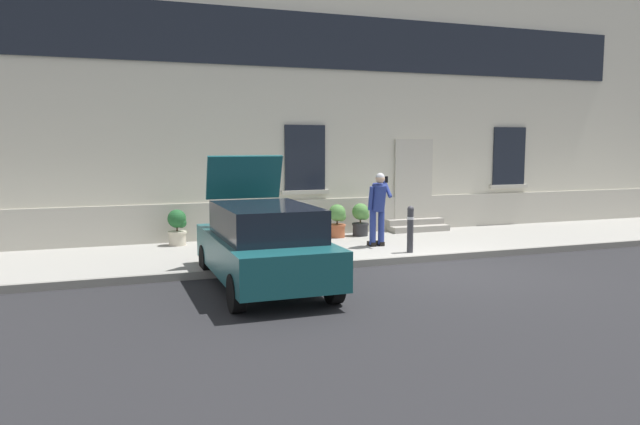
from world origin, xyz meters
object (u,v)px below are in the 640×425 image
at_px(hatchback_car_teal, 264,244).
at_px(planter_olive, 261,223).
at_px(planter_terracotta, 337,220).
at_px(bollard_near_person, 410,227).
at_px(planter_cream, 177,226).
at_px(planter_charcoal, 361,219).
at_px(person_on_phone, 378,204).

bearing_deg(hatchback_car_teal, planter_olive, 76.38).
bearing_deg(planter_terracotta, bollard_near_person, -74.78).
bearing_deg(bollard_near_person, planter_terracotta, 105.22).
distance_m(hatchback_car_teal, planter_terracotta, 5.16).
distance_m(planter_cream, planter_terracotta, 4.05).
height_order(bollard_near_person, planter_charcoal, bollard_near_person).
height_order(person_on_phone, planter_charcoal, person_on_phone).
xyz_separation_m(hatchback_car_teal, person_on_phone, (3.42, 2.52, 0.35)).
bearing_deg(planter_olive, hatchback_car_teal, -103.62).
relative_size(hatchback_car_teal, planter_terracotta, 4.73).
distance_m(planter_olive, planter_terracotta, 2.02).
height_order(bollard_near_person, planter_terracotta, bollard_near_person).
relative_size(bollard_near_person, planter_terracotta, 1.22).
bearing_deg(planter_charcoal, planter_olive, 179.25).
height_order(person_on_phone, planter_terracotta, person_on_phone).
bearing_deg(bollard_near_person, person_on_phone, 109.00).
bearing_deg(planter_olive, bollard_near_person, -44.45).
bearing_deg(planter_charcoal, bollard_near_person, -89.20).
bearing_deg(person_on_phone, planter_olive, 151.38).
height_order(planter_terracotta, planter_charcoal, same).
xyz_separation_m(bollard_near_person, person_on_phone, (-0.33, 0.97, 0.43)).
xyz_separation_m(bollard_near_person, planter_cream, (-4.75, 2.75, -0.11)).
bearing_deg(hatchback_car_teal, person_on_phone, 36.37).
bearing_deg(bollard_near_person, planter_charcoal, 90.80).
bearing_deg(planter_terracotta, hatchback_car_teal, -126.23).
relative_size(person_on_phone, planter_charcoal, 2.02).
xyz_separation_m(person_on_phone, planter_cream, (-4.42, 1.78, -0.54)).
relative_size(bollard_near_person, planter_cream, 1.22).
xyz_separation_m(person_on_phone, planter_olive, (-2.40, 1.71, -0.54)).
bearing_deg(planter_cream, planter_terracotta, -2.06).
xyz_separation_m(bollard_near_person, planter_charcoal, (-0.04, 2.64, -0.11)).
height_order(hatchback_car_teal, planter_terracotta, hatchback_car_teal).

